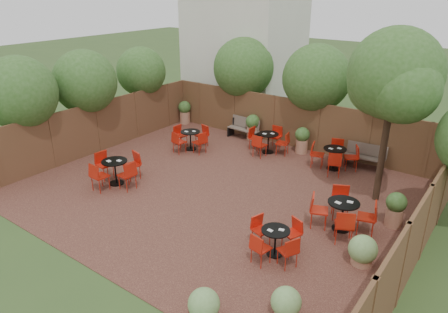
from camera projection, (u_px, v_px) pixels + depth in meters
The scene contains 13 objects.
ground at pixel (221, 191), 13.47m from camera, with size 80.00×80.00×0.00m, color #354F23.
courtyard_paving at pixel (221, 191), 13.47m from camera, with size 12.00×10.00×0.02m, color #3C1F18.
fence_back at pixel (295, 123), 16.81m from camera, with size 12.00×0.08×2.00m, color #533A1E.
fence_left at pixel (98, 127), 16.38m from camera, with size 0.08×10.00×2.00m, color #533A1E.
fence_right at pixel (425, 223), 9.80m from camera, with size 0.08×10.00×2.00m, color #533A1E.
neighbour_building at pixel (245, 33), 20.36m from camera, with size 5.00×4.00×8.00m, color beige.
overhang_foliage at pixel (227, 83), 15.71m from camera, with size 15.62×10.83×2.66m.
courtyard_tree at pixel (394, 80), 11.53m from camera, with size 2.75×2.65×5.19m.
park_bench_left at pixel (244, 128), 17.93m from camera, with size 1.47×0.57×0.89m.
park_bench_right at pixel (365, 156), 15.05m from camera, with size 1.45×0.59×0.87m.
bistro_tables at pixel (249, 169), 13.92m from camera, with size 8.86×7.30×0.96m.
planters at pixel (264, 137), 16.57m from camera, with size 11.30×4.12×1.10m.
low_shrubs at pixel (295, 281), 8.86m from camera, with size 2.56×4.28×0.74m.
Camera 1 is at (7.21, -9.61, 6.20)m, focal length 33.46 mm.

